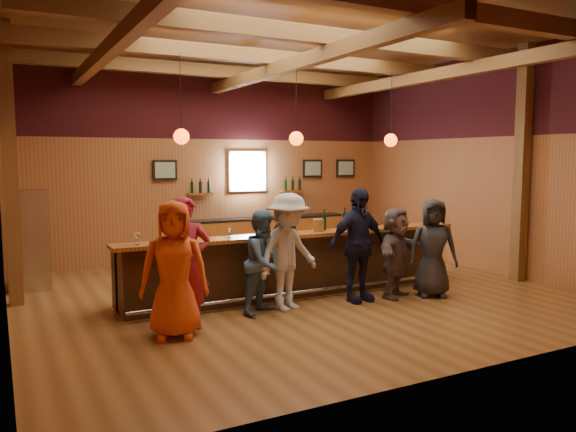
{
  "coord_description": "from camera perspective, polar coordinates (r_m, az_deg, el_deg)",
  "views": [
    {
      "loc": [
        -4.56,
        -8.44,
        2.39
      ],
      "look_at": [
        0.0,
        0.3,
        1.35
      ],
      "focal_mm": 35.0,
      "sensor_mm": 36.0,
      "label": 1
    }
  ],
  "objects": [
    {
      "name": "customer_white",
      "position": [
        8.75,
        0.01,
        -3.67
      ],
      "size": [
        1.34,
        1.04,
        1.84
      ],
      "primitive_type": "imported",
      "rotation": [
        0.0,
        0.0,
        0.34
      ],
      "color": "beige",
      "rests_on": "ground"
    },
    {
      "name": "ice_bucket",
      "position": [
        9.7,
        3.1,
        -0.94
      ],
      "size": [
        0.19,
        0.19,
        0.21
      ],
      "primitive_type": "cylinder",
      "color": "brown",
      "rests_on": "bar_counter"
    },
    {
      "name": "glass_e",
      "position": [
        9.32,
        -0.11,
        -1.07
      ],
      "size": [
        0.08,
        0.08,
        0.18
      ],
      "color": "silver",
      "rests_on": "bar_counter"
    },
    {
      "name": "glass_a",
      "position": [
        8.48,
        -15.09,
        -1.94
      ],
      "size": [
        0.08,
        0.08,
        0.19
      ],
      "color": "silver",
      "rests_on": "bar_counter"
    },
    {
      "name": "framed_pictures",
      "position": [
        13.86,
        -0.84,
        4.82
      ],
      "size": [
        5.35,
        0.05,
        0.45
      ],
      "color": "black",
      "rests_on": "room"
    },
    {
      "name": "room",
      "position": [
        9.68,
        0.68,
        10.9
      ],
      "size": [
        9.04,
        9.0,
        4.52
      ],
      "color": "brown",
      "rests_on": "ground"
    },
    {
      "name": "customer_redvest",
      "position": [
        7.94,
        -10.32,
        -4.72
      ],
      "size": [
        0.77,
        0.6,
        1.85
      ],
      "primitive_type": "imported",
      "rotation": [
        0.0,
        0.0,
        -0.26
      ],
      "color": "maroon",
      "rests_on": "ground"
    },
    {
      "name": "glass_c",
      "position": [
        8.94,
        -5.94,
        -1.5
      ],
      "size": [
        0.07,
        0.07,
        0.16
      ],
      "color": "silver",
      "rests_on": "bar_counter"
    },
    {
      "name": "window",
      "position": [
        13.5,
        -4.16,
        4.56
      ],
      "size": [
        0.95,
        0.09,
        0.95
      ],
      "color": "silver",
      "rests_on": "room"
    },
    {
      "name": "customer_navy",
      "position": [
        9.33,
        7.1,
        -2.94
      ],
      "size": [
        1.13,
        0.53,
        1.89
      ],
      "primitive_type": "imported",
      "rotation": [
        0.0,
        0.0,
        0.06
      ],
      "color": "black",
      "rests_on": "ground"
    },
    {
      "name": "glass_b",
      "position": [
        8.7,
        -9.42,
        -1.57
      ],
      "size": [
        0.09,
        0.09,
        0.2
      ],
      "color": "silver",
      "rests_on": "bar_counter"
    },
    {
      "name": "back_bar_cabinet",
      "position": [
        13.59,
        -2.18,
        -2.08
      ],
      "size": [
        4.0,
        0.52,
        0.95
      ],
      "color": "brown",
      "rests_on": "ground"
    },
    {
      "name": "glass_g",
      "position": [
        10.29,
        8.07,
        -0.44
      ],
      "size": [
        0.08,
        0.08,
        0.19
      ],
      "color": "silver",
      "rests_on": "bar_counter"
    },
    {
      "name": "pendant_lights",
      "position": [
        9.6,
        0.84,
        7.92
      ],
      "size": [
        4.24,
        0.24,
        1.37
      ],
      "color": "black",
      "rests_on": "room"
    },
    {
      "name": "glass_f",
      "position": [
        9.89,
        6.03,
        -0.71
      ],
      "size": [
        0.08,
        0.08,
        0.18
      ],
      "color": "silver",
      "rests_on": "bar_counter"
    },
    {
      "name": "glass_h",
      "position": [
        10.75,
        11.28,
        -0.27
      ],
      "size": [
        0.08,
        0.08,
        0.17
      ],
      "color": "silver",
      "rests_on": "bar_counter"
    },
    {
      "name": "customer_dark",
      "position": [
        9.92,
        14.51,
        -3.15
      ],
      "size": [
        0.98,
        0.86,
        1.68
      ],
      "primitive_type": "imported",
      "rotation": [
        0.0,
        0.0,
        -0.5
      ],
      "color": "#272629",
      "rests_on": "ground"
    },
    {
      "name": "bottle_b",
      "position": [
        10.15,
        5.79,
        -0.43
      ],
      "size": [
        0.08,
        0.08,
        0.37
      ],
      "color": "black",
      "rests_on": "bar_counter"
    },
    {
      "name": "wine_shelves",
      "position": [
        13.46,
        -4.03,
        2.72
      ],
      "size": [
        3.0,
        0.18,
        0.3
      ],
      "color": "brown",
      "rests_on": "room"
    },
    {
      "name": "glass_d",
      "position": [
        9.1,
        -2.76,
        -1.34
      ],
      "size": [
        0.07,
        0.07,
        0.16
      ],
      "color": "silver",
      "rests_on": "bar_counter"
    },
    {
      "name": "bar_counter",
      "position": [
        9.91,
        0.49,
        -4.84
      ],
      "size": [
        6.3,
        1.07,
        1.11
      ],
      "color": "black",
      "rests_on": "ground"
    },
    {
      "name": "customer_orange",
      "position": [
        7.56,
        -11.5,
        -5.35
      ],
      "size": [
        1.03,
        0.83,
        1.83
      ],
      "primitive_type": "imported",
      "rotation": [
        0.0,
        0.0,
        -0.31
      ],
      "color": "#DA4814",
      "rests_on": "ground"
    },
    {
      "name": "stainless_fridge",
      "position": [
        11.15,
        -24.94,
        -2.22
      ],
      "size": [
        0.7,
        0.7,
        1.8
      ],
      "primitive_type": "cube",
      "color": "silver",
      "rests_on": "ground"
    },
    {
      "name": "customer_brown",
      "position": [
        9.73,
        10.91,
        -3.64
      ],
      "size": [
        1.48,
        1.08,
        1.55
      ],
      "primitive_type": "imported",
      "rotation": [
        0.0,
        0.0,
        0.49
      ],
      "color": "brown",
      "rests_on": "ground"
    },
    {
      "name": "bottle_a",
      "position": [
        9.92,
        3.69,
        -0.58
      ],
      "size": [
        0.08,
        0.08,
        0.36
      ],
      "color": "black",
      "rests_on": "bar_counter"
    },
    {
      "name": "bartender",
      "position": [
        11.11,
        -0.16,
        -2.47
      ],
      "size": [
        0.56,
        0.38,
        1.5
      ],
      "primitive_type": "imported",
      "rotation": [
        0.0,
        0.0,
        3.1
      ],
      "color": "black",
      "rests_on": "ground"
    },
    {
      "name": "customer_denim",
      "position": [
        8.61,
        -2.44,
        -4.67
      ],
      "size": [
        0.97,
        0.91,
        1.59
      ],
      "primitive_type": "imported",
      "rotation": [
        0.0,
        0.0,
        0.54
      ],
      "color": "#436A87",
      "rests_on": "ground"
    }
  ]
}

